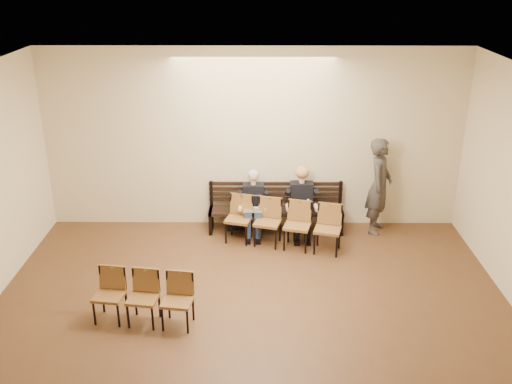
# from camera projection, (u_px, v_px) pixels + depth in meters

# --- Properties ---
(room_walls) EXTENTS (8.02, 10.01, 3.51)m
(room_walls) POSITION_uv_depth(u_px,v_px,m) (249.00, 181.00, 6.66)
(room_walls) COLOR beige
(room_walls) RESTS_ON ground
(bench) EXTENTS (2.60, 0.90, 0.45)m
(bench) POSITION_uv_depth(u_px,v_px,m) (276.00, 220.00, 11.10)
(bench) COLOR black
(bench) RESTS_ON ground
(seated_man) EXTENTS (0.50, 0.69, 1.19)m
(seated_man) POSITION_uv_depth(u_px,v_px,m) (253.00, 205.00, 10.85)
(seated_man) COLOR black
(seated_man) RESTS_ON ground
(seated_woman) EXTENTS (0.53, 0.74, 1.24)m
(seated_woman) POSITION_uv_depth(u_px,v_px,m) (302.00, 204.00, 10.84)
(seated_woman) COLOR black
(seated_woman) RESTS_ON ground
(laptop) EXTENTS (0.39, 0.33, 0.25)m
(laptop) POSITION_uv_depth(u_px,v_px,m) (252.00, 210.00, 10.66)
(laptop) COLOR #B8B8BC
(laptop) RESTS_ON bench
(water_bottle) EXTENTS (0.08, 0.08, 0.23)m
(water_bottle) POSITION_uv_depth(u_px,v_px,m) (308.00, 211.00, 10.65)
(water_bottle) COLOR silver
(water_bottle) RESTS_ON bench
(bag) EXTENTS (0.42, 0.34, 0.27)m
(bag) POSITION_uv_depth(u_px,v_px,m) (235.00, 222.00, 11.24)
(bag) COLOR black
(bag) RESTS_ON ground
(passerby) EXTENTS (0.77, 0.92, 2.16)m
(passerby) POSITION_uv_depth(u_px,v_px,m) (380.00, 179.00, 10.78)
(passerby) COLOR #38332E
(passerby) RESTS_ON ground
(chair_row_front) EXTENTS (2.18, 1.01, 0.87)m
(chair_row_front) POSITION_uv_depth(u_px,v_px,m) (282.00, 224.00, 10.42)
(chair_row_front) COLOR brown
(chair_row_front) RESTS_ON ground
(chair_row_back) EXTENTS (1.49, 0.63, 0.80)m
(chair_row_back) POSITION_uv_depth(u_px,v_px,m) (143.00, 299.00, 8.21)
(chair_row_back) COLOR brown
(chair_row_back) RESTS_ON ground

